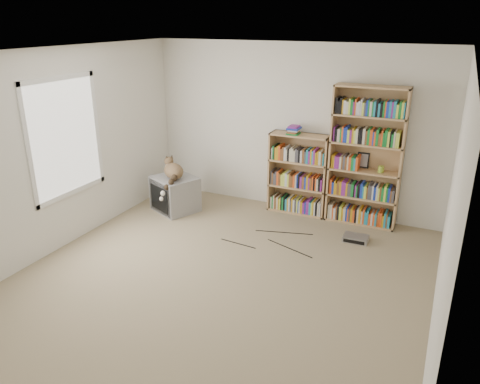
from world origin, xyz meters
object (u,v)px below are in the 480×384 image
at_px(cat, 172,174).
at_px(bookcase_tall, 366,161).
at_px(crt_tv, 176,194).
at_px(dvd_player, 356,238).
at_px(bookcase_short, 299,177).

bearing_deg(cat, bookcase_tall, 57.31).
xyz_separation_m(crt_tv, bookcase_tall, (2.69, 0.75, 0.66)).
bearing_deg(crt_tv, dvd_player, 26.70).
relative_size(bookcase_short, dvd_player, 3.77).
relative_size(crt_tv, cat, 1.16).
xyz_separation_m(crt_tv, bookcase_short, (1.72, 0.75, 0.29)).
bearing_deg(crt_tv, cat, -55.40).
distance_m(crt_tv, cat, 0.37).
bearing_deg(dvd_player, crt_tv, -179.11).
xyz_separation_m(crt_tv, dvd_player, (2.76, 0.09, -0.23)).
bearing_deg(bookcase_tall, cat, -162.46).
distance_m(cat, bookcase_tall, 2.82).
bearing_deg(crt_tv, bookcase_short, 48.42).
distance_m(bookcase_short, dvd_player, 1.34).
height_order(crt_tv, dvd_player, crt_tv).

